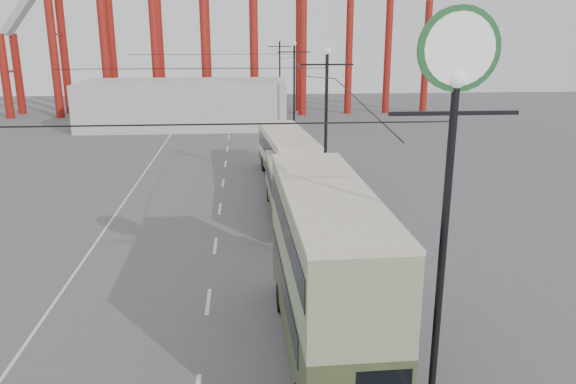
{
  "coord_description": "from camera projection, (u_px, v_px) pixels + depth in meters",
  "views": [
    {
      "loc": [
        0.55,
        -16.15,
        10.18
      ],
      "look_at": [
        2.53,
        8.9,
        3.0
      ],
      "focal_mm": 35.0,
      "sensor_mm": 36.0,
      "label": 1
    }
  ],
  "objects": [
    {
      "name": "ground",
      "position": [
        232.0,
        357.0,
        18.24
      ],
      "size": [
        160.0,
        160.0,
        0.0
      ],
      "primitive_type": "plane",
      "color": "#555558",
      "rests_on": "ground"
    },
    {
      "name": "lamp_post_near",
      "position": [
        452.0,
        131.0,
        13.63
      ],
      "size": [
        3.2,
        0.44,
        10.8
      ],
      "color": "black",
      "rests_on": "ground"
    },
    {
      "name": "single_decker_green",
      "position": [
        291.0,
        189.0,
        31.77
      ],
      "size": [
        2.49,
        10.09,
        2.84
      ],
      "rotation": [
        0.0,
        0.0,
        0.02
      ],
      "color": "gray",
      "rests_on": "ground"
    },
    {
      "name": "lamp_post_distant",
      "position": [
        280.0,
        74.0,
        76.81
      ],
      "size": [
        3.2,
        0.44,
        9.32
      ],
      "color": "black",
      "rests_on": "ground"
    },
    {
      "name": "single_decker_cream",
      "position": [
        287.0,
        154.0,
        39.38
      ],
      "size": [
        3.71,
        11.28,
        3.45
      ],
      "rotation": [
        0.0,
        0.0,
        0.08
      ],
      "color": "beige",
      "rests_on": "ground"
    },
    {
      "name": "fairground_shed",
      "position": [
        184.0,
        104.0,
        62.15
      ],
      "size": [
        22.0,
        10.0,
        5.0
      ],
      "primitive_type": "cube",
      "color": "#ADADA8",
      "rests_on": "ground"
    },
    {
      "name": "road_markings",
      "position": [
        224.0,
        192.0,
        37.06
      ],
      "size": [
        12.52,
        120.0,
        0.01
      ],
      "color": "silver",
      "rests_on": "ground"
    },
    {
      "name": "double_decker_bus",
      "position": [
        326.0,
        263.0,
        17.76
      ],
      "size": [
        2.85,
        10.45,
        5.58
      ],
      "rotation": [
        0.0,
        0.0,
        0.02
      ],
      "color": "#383F22",
      "rests_on": "ground"
    },
    {
      "name": "pedestrian",
      "position": [
        292.0,
        240.0,
        25.73
      ],
      "size": [
        0.75,
        0.51,
        2.0
      ],
      "primitive_type": "imported",
      "rotation": [
        0.0,
        0.0,
        3.19
      ],
      "color": "black",
      "rests_on": "ground"
    },
    {
      "name": "lamp_post_mid",
      "position": [
        326.0,
        124.0,
        34.63
      ],
      "size": [
        3.2,
        0.44,
        9.32
      ],
      "color": "black",
      "rests_on": "ground"
    },
    {
      "name": "lamp_post_far",
      "position": [
        294.0,
        89.0,
        55.72
      ],
      "size": [
        3.2,
        0.44,
        9.32
      ],
      "color": "black",
      "rests_on": "ground"
    }
  ]
}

